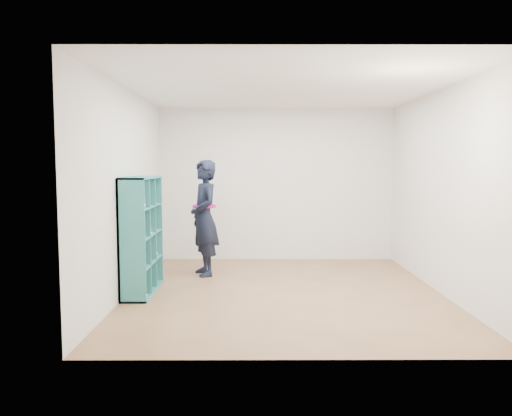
{
  "coord_description": "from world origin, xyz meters",
  "views": [
    {
      "loc": [
        -0.39,
        -6.33,
        1.64
      ],
      "look_at": [
        -0.36,
        0.3,
        1.07
      ],
      "focal_mm": 35.0,
      "sensor_mm": 36.0,
      "label": 1
    }
  ],
  "objects": [
    {
      "name": "ceiling",
      "position": [
        0.0,
        0.0,
        2.6
      ],
      "size": [
        4.5,
        4.5,
        0.0
      ],
      "primitive_type": "plane",
      "color": "white",
      "rests_on": "wall_back"
    },
    {
      "name": "smartphone",
      "position": [
        -1.28,
        1.04,
        0.97
      ],
      "size": [
        0.05,
        0.09,
        0.13
      ],
      "rotation": [
        0.26,
        0.0,
        0.5
      ],
      "color": "silver",
      "rests_on": "person"
    },
    {
      "name": "wall_front",
      "position": [
        0.0,
        -2.25,
        1.3
      ],
      "size": [
        4.0,
        0.02,
        2.6
      ],
      "primitive_type": "cube",
      "color": "silver",
      "rests_on": "floor"
    },
    {
      "name": "bookshelf",
      "position": [
        -1.85,
        0.01,
        0.73
      ],
      "size": [
        0.33,
        1.12,
        1.49
      ],
      "color": "teal",
      "rests_on": "floor"
    },
    {
      "name": "wall_back",
      "position": [
        0.0,
        2.25,
        1.3
      ],
      "size": [
        4.0,
        0.02,
        2.6
      ],
      "primitive_type": "cube",
      "color": "silver",
      "rests_on": "floor"
    },
    {
      "name": "floor",
      "position": [
        0.0,
        0.0,
        0.0
      ],
      "size": [
        4.5,
        4.5,
        0.0
      ],
      "primitive_type": "plane",
      "color": "brown",
      "rests_on": "ground"
    },
    {
      "name": "person",
      "position": [
        -1.12,
        1.01,
        0.86
      ],
      "size": [
        0.61,
        0.73,
        1.71
      ],
      "rotation": [
        0.0,
        0.0,
        -1.19
      ],
      "color": "black",
      "rests_on": "floor"
    },
    {
      "name": "wall_left",
      "position": [
        -2.0,
        0.0,
        1.3
      ],
      "size": [
        0.02,
        4.5,
        2.6
      ],
      "primitive_type": "cube",
      "color": "silver",
      "rests_on": "floor"
    },
    {
      "name": "wall_right",
      "position": [
        2.0,
        0.0,
        1.3
      ],
      "size": [
        0.02,
        4.5,
        2.6
      ],
      "primitive_type": "cube",
      "color": "silver",
      "rests_on": "floor"
    }
  ]
}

